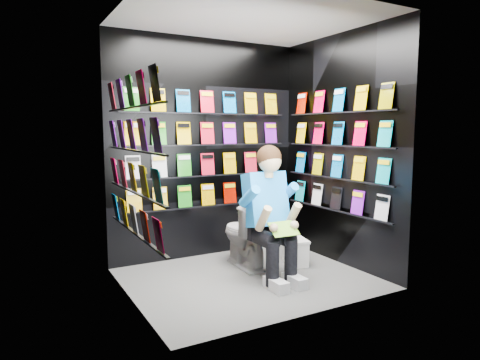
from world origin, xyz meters
TOP-DOWN VIEW (x-y plane):
  - floor at (0.00, 0.00)m, footprint 2.40×2.40m
  - ceiling at (0.00, 0.00)m, footprint 2.40×2.40m
  - wall_back at (0.00, 1.00)m, footprint 2.40×0.04m
  - wall_front at (0.00, -1.00)m, footprint 2.40×0.04m
  - wall_left at (-1.20, 0.00)m, footprint 0.04×2.00m
  - wall_right at (1.20, 0.00)m, footprint 0.04×2.00m
  - comics_back at (0.00, 0.97)m, footprint 2.10×0.06m
  - comics_left at (-1.17, 0.00)m, footprint 0.06×1.70m
  - comics_right at (1.17, 0.00)m, footprint 0.06×1.70m
  - toilet at (0.18, 0.36)m, footprint 0.46×0.77m
  - longbox at (0.72, 0.17)m, footprint 0.29×0.40m
  - longbox_lid at (0.72, 0.17)m, footprint 0.31×0.42m
  - reader at (0.18, -0.02)m, footprint 0.61×0.86m
  - held_comic at (0.18, -0.37)m, footprint 0.29×0.18m

SIDE VIEW (x-z plane):
  - floor at x=0.00m, z-range 0.00..0.00m
  - longbox at x=0.72m, z-range 0.00..0.27m
  - longbox_lid at x=0.72m, z-range 0.27..0.30m
  - toilet at x=0.18m, z-range 0.00..0.73m
  - held_comic at x=0.18m, z-range 0.52..0.64m
  - reader at x=0.18m, z-range 0.04..1.56m
  - wall_back at x=0.00m, z-range 0.00..2.60m
  - wall_front at x=0.00m, z-range 0.00..2.60m
  - wall_left at x=-1.20m, z-range 0.00..2.60m
  - wall_right at x=1.20m, z-range 0.00..2.60m
  - comics_back at x=0.00m, z-range 0.62..1.99m
  - comics_left at x=-1.17m, z-range 0.62..1.99m
  - comics_right at x=1.17m, z-range 0.62..1.99m
  - ceiling at x=0.00m, z-range 2.60..2.60m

